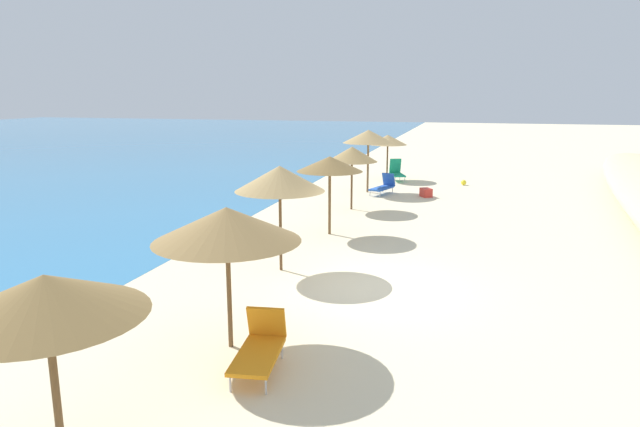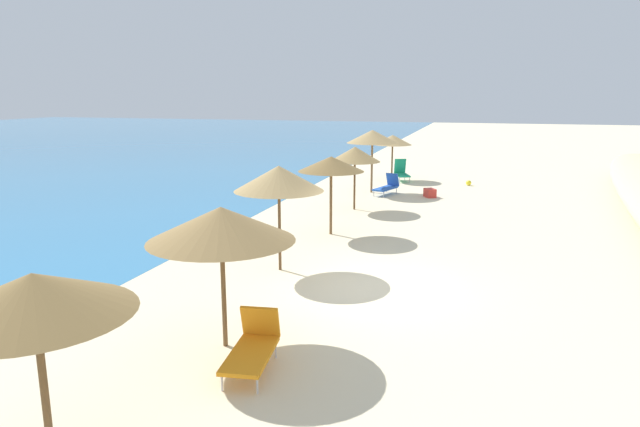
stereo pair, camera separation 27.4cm
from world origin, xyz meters
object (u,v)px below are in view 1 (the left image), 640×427
object	(u,v)px
beach_umbrella_2	(45,296)
beach_umbrella_7	(368,137)
beach_ball	(464,183)
lounge_chair_3	(383,186)
lounge_chair_4	(397,172)
beach_umbrella_3	(227,225)
beach_umbrella_4	(280,179)
beach_umbrella_8	(388,140)
lounge_chair_2	(260,347)
beach_umbrella_5	(330,164)
beach_umbrella_6	(352,154)
cooler_box	(426,193)

from	to	relation	value
beach_umbrella_2	beach_umbrella_7	distance (m)	20.84
beach_umbrella_7	beach_ball	bearing A→B (deg)	-52.24
beach_umbrella_7	lounge_chair_3	world-z (taller)	beach_umbrella_7
beach_umbrella_7	lounge_chair_4	size ratio (longest dim) A/B	1.95
beach_umbrella_3	beach_umbrella_4	xyz separation A→B (m)	(4.60, 0.63, 0.13)
beach_umbrella_8	lounge_chair_3	xyz separation A→B (m)	(-4.49, -0.53, -1.78)
beach_umbrella_4	lounge_chair_2	distance (m)	5.85
beach_ball	lounge_chair_4	bearing A→B (deg)	81.40
beach_umbrella_5	lounge_chair_2	world-z (taller)	beach_umbrella_5
beach_umbrella_5	lounge_chair_2	xyz separation A→B (m)	(-9.39, -1.22, -1.94)
beach_umbrella_6	lounge_chair_3	bearing A→B (deg)	-10.04
beach_umbrella_2	lounge_chair_4	size ratio (longest dim) A/B	1.70
beach_umbrella_4	lounge_chair_4	size ratio (longest dim) A/B	1.85
lounge_chair_3	cooler_box	bearing A→B (deg)	-168.43
beach_umbrella_7	beach_umbrella_8	size ratio (longest dim) A/B	1.21
beach_umbrella_3	lounge_chair_3	world-z (taller)	beach_umbrella_3
beach_umbrella_5	beach_umbrella_8	world-z (taller)	beach_umbrella_5
beach_umbrella_6	beach_umbrella_8	xyz separation A→B (m)	(8.33, -0.15, -0.08)
beach_umbrella_7	lounge_chair_3	distance (m)	2.41
beach_umbrella_8	lounge_chair_2	size ratio (longest dim) A/B	1.52
beach_umbrella_2	lounge_chair_3	distance (m)	20.65
beach_umbrella_3	lounge_chair_2	world-z (taller)	beach_umbrella_3
beach_umbrella_7	beach_ball	world-z (taller)	beach_umbrella_7
beach_umbrella_4	lounge_chair_3	size ratio (longest dim) A/B	1.62
beach_umbrella_6	lounge_chair_2	size ratio (longest dim) A/B	1.59
beach_umbrella_2	beach_umbrella_7	size ratio (longest dim) A/B	0.87
lounge_chair_2	lounge_chair_4	size ratio (longest dim) A/B	1.06
beach_umbrella_7	cooler_box	bearing A→B (deg)	-100.04
beach_umbrella_4	lounge_chair_2	xyz separation A→B (m)	(-5.27, -1.49, -2.05)
beach_umbrella_8	beach_ball	xyz separation A→B (m)	(-0.83, -4.09, -2.02)
beach_umbrella_6	cooler_box	distance (m)	4.94
beach_umbrella_4	lounge_chair_3	world-z (taller)	beach_umbrella_4
lounge_chair_4	cooler_box	world-z (taller)	lounge_chair_4
lounge_chair_2	beach_umbrella_3	bearing A→B (deg)	-45.92
beach_umbrella_4	beach_umbrella_7	size ratio (longest dim) A/B	0.95
beach_umbrella_4	beach_umbrella_8	size ratio (longest dim) A/B	1.15
lounge_chair_2	lounge_chair_4	bearing A→B (deg)	-95.69
beach_umbrella_6	cooler_box	xyz separation A→B (m)	(3.63, -2.67, -2.04)
beach_umbrella_5	beach_umbrella_6	world-z (taller)	beach_umbrella_5
lounge_chair_3	cooler_box	distance (m)	2.01
beach_umbrella_5	beach_umbrella_6	xyz separation A→B (m)	(4.20, 0.17, -0.11)
beach_umbrella_3	beach_umbrella_5	world-z (taller)	beach_umbrella_3
beach_umbrella_7	beach_ball	xyz separation A→B (m)	(3.38, -4.36, -2.50)
beach_umbrella_2	lounge_chair_3	bearing A→B (deg)	-1.84
beach_umbrella_6	lounge_chair_4	world-z (taller)	beach_umbrella_6
beach_umbrella_6	cooler_box	bearing A→B (deg)	-36.30
beach_umbrella_3	beach_umbrella_7	distance (m)	17.05
beach_umbrella_3	beach_umbrella_6	world-z (taller)	beach_umbrella_3
beach_umbrella_7	beach_umbrella_6	bearing A→B (deg)	-178.25
beach_ball	beach_umbrella_4	bearing A→B (deg)	164.71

